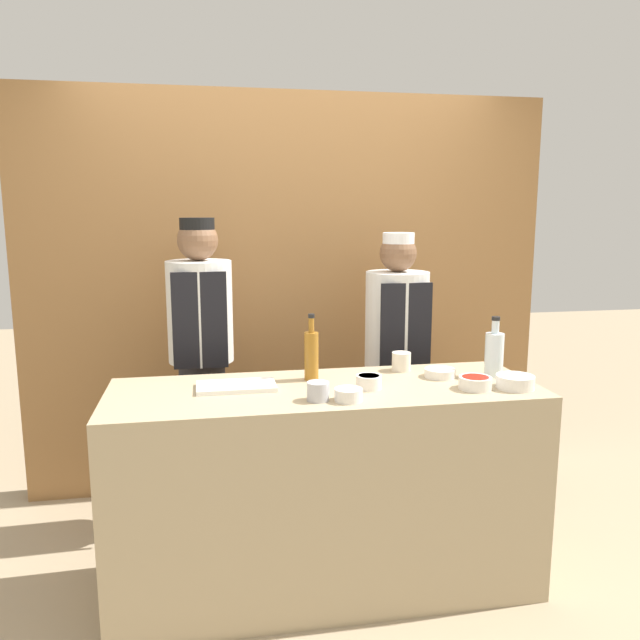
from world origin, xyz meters
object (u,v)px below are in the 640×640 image
(bottle_amber, at_px, (311,354))
(chef_left, at_px, (202,362))
(cutting_board, at_px, (236,386))
(cup_cream, at_px, (401,362))
(bottle_clear, at_px, (494,353))
(chef_right, at_px, (396,363))
(sauce_bowl_red, at_px, (475,382))
(sauce_bowl_green, at_px, (348,394))
(cup_steel, at_px, (318,391))
(sauce_bowl_white, at_px, (369,381))
(sauce_bowl_brown, at_px, (440,372))
(sauce_bowl_orange, at_px, (515,381))

(bottle_amber, distance_m, chef_left, 0.76)
(cutting_board, relative_size, cup_cream, 3.75)
(cutting_board, xyz_separation_m, bottle_clear, (1.20, -0.00, 0.10))
(cutting_board, xyz_separation_m, chef_right, (0.93, 0.64, -0.09))
(sauce_bowl_red, height_order, sauce_bowl_green, sauce_bowl_red)
(cup_steel, bearing_deg, chef_left, 118.59)
(cutting_board, distance_m, bottle_clear, 1.21)
(sauce_bowl_red, height_order, sauce_bowl_white, sauce_bowl_white)
(sauce_bowl_brown, bearing_deg, chef_right, 91.99)
(sauce_bowl_red, bearing_deg, sauce_bowl_white, 168.82)
(sauce_bowl_brown, height_order, cup_cream, cup_cream)
(sauce_bowl_red, distance_m, bottle_amber, 0.74)
(sauce_bowl_brown, height_order, bottle_clear, bottle_clear)
(cutting_board, bearing_deg, sauce_bowl_orange, -10.06)
(cup_cream, bearing_deg, sauce_bowl_green, -129.99)
(sauce_bowl_green, bearing_deg, sauce_bowl_white, 51.33)
(cutting_board, xyz_separation_m, cup_steel, (0.32, -0.24, 0.03))
(sauce_bowl_orange, xyz_separation_m, bottle_amber, (-0.86, 0.30, 0.09))
(cup_steel, distance_m, chef_left, 0.99)
(sauce_bowl_orange, xyz_separation_m, cutting_board, (-1.21, 0.21, -0.02))
(sauce_bowl_brown, distance_m, chef_right, 0.62)
(sauce_bowl_brown, relative_size, chef_right, 0.09)
(sauce_bowl_brown, distance_m, sauce_bowl_orange, 0.35)
(bottle_clear, bearing_deg, sauce_bowl_orange, -89.61)
(sauce_bowl_white, xyz_separation_m, chef_right, (0.36, 0.74, -0.11))
(sauce_bowl_green, xyz_separation_m, chef_right, (0.48, 0.90, -0.11))
(sauce_bowl_green, relative_size, bottle_clear, 0.41)
(bottle_clear, bearing_deg, bottle_amber, 174.13)
(sauce_bowl_white, distance_m, cup_steel, 0.28)
(sauce_bowl_red, height_order, cup_cream, cup_cream)
(sauce_bowl_green, height_order, bottle_clear, bottle_clear)
(bottle_clear, bearing_deg, cup_steel, -165.30)
(cup_cream, bearing_deg, cup_steel, -140.20)
(cutting_board, xyz_separation_m, chef_left, (-0.15, 0.64, -0.04))
(cup_steel, relative_size, chef_left, 0.06)
(cup_cream, height_order, chef_right, chef_right)
(cup_steel, height_order, cup_cream, cup_cream)
(sauce_bowl_orange, bearing_deg, bottle_amber, 160.83)
(cutting_board, bearing_deg, bottle_clear, -0.18)
(sauce_bowl_red, relative_size, sauce_bowl_green, 1.24)
(sauce_bowl_red, bearing_deg, bottle_amber, 157.73)
(sauce_bowl_orange, height_order, cup_steel, cup_steel)
(sauce_bowl_brown, xyz_separation_m, chef_right, (-0.02, 0.62, -0.10))
(chef_right, bearing_deg, sauce_bowl_orange, -71.85)
(cutting_board, height_order, chef_right, chef_right)
(cutting_board, bearing_deg, bottle_amber, 13.56)
(cutting_board, height_order, bottle_amber, bottle_amber)
(bottle_clear, bearing_deg, sauce_bowl_red, -132.85)
(bottle_amber, distance_m, chef_right, 0.82)
(sauce_bowl_white, relative_size, bottle_clear, 0.40)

